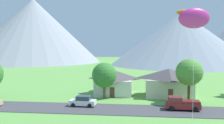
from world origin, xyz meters
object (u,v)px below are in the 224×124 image
Objects in this scene: house_leftmost at (169,82)px; tree_right_of_center at (189,72)px; parked_car_white_mid_east at (83,101)px; tree_center at (104,75)px; house_right_center at (114,82)px; kite_flyer_with_kite at (194,21)px; pickup_truck_maroon_west_side at (182,103)px.

house_leftmost is 7.10m from tree_right_of_center.
tree_center is at bearing 69.13° from parked_car_white_mid_east.
house_leftmost is at bearing -6.60° from house_right_center.
tree_right_of_center is (13.41, -7.29, 2.87)m from house_right_center.
parked_car_white_mid_east is at bearing 126.95° from kite_flyer_with_kite.
tree_right_of_center is (14.82, -2.83, 1.00)m from tree_center.
house_leftmost is 29.23m from kite_flyer_with_kite.
kite_flyer_with_kite reaches higher than house_right_center.
tree_center is at bearing 150.92° from pickup_truck_maroon_west_side.
tree_center is at bearing 169.18° from tree_right_of_center.
pickup_truck_maroon_west_side is 20.54m from kite_flyer_with_kite.
pickup_truck_maroon_west_side is (12.95, -7.20, -3.31)m from tree_center.
tree_center reaches higher than parked_car_white_mid_east.
tree_right_of_center is at bearing -66.14° from house_leftmost.
parked_car_white_mid_east is (-3.93, -11.07, -1.63)m from house_right_center.
parked_car_white_mid_east is at bearing -146.16° from house_leftmost.
parked_car_white_mid_east is (-17.34, -3.79, -4.51)m from tree_right_of_center.
pickup_truck_maroon_west_side is at bearing -2.16° from parked_car_white_mid_east.
house_right_center is 5.03m from tree_center.
tree_right_of_center is at bearing 12.31° from parked_car_white_mid_east.
kite_flyer_with_kite reaches higher than tree_right_of_center.
tree_center reaches higher than pickup_truck_maroon_west_side.
pickup_truck_maroon_west_side is (15.47, -0.58, 0.19)m from parked_car_white_mid_east.
tree_right_of_center is 0.59× the size of kite_flyer_with_kite.
house_right_center is 1.57× the size of pickup_truck_maroon_west_side.
house_right_center is 1.94× the size of parked_car_white_mid_east.
tree_right_of_center reaches higher than house_leftmost.
pickup_truck_maroon_west_side is at bearing -29.08° from tree_center.
parked_car_white_mid_east is 0.81× the size of pickup_truck_maroon_west_side.
tree_right_of_center is at bearing 66.84° from pickup_truck_maroon_west_side.
pickup_truck_maroon_west_side is (0.81, -10.42, -1.73)m from house_leftmost.
kite_flyer_with_kite reaches higher than parked_car_white_mid_east.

